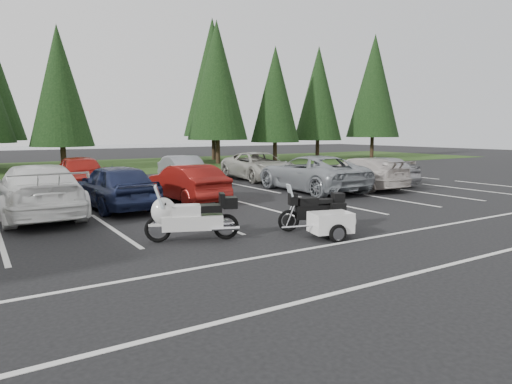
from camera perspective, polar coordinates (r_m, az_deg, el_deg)
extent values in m
plane|color=black|center=(12.94, -6.80, -4.35)|extent=(120.00, 120.00, 0.00)
cube|color=#1D3210|center=(35.96, -23.48, 2.76)|extent=(80.00, 16.00, 0.01)
cube|color=slate|center=(67.16, -24.20, 4.70)|extent=(70.00, 50.00, 0.02)
cube|color=silver|center=(14.74, -10.15, -2.92)|extent=(32.00, 16.00, 0.01)
cylinder|color=#332316|center=(33.52, -22.95, 4.40)|extent=(0.36, 0.36, 2.26)
cone|color=black|center=(33.62, -23.36, 12.10)|extent=(4.14, 4.14, 7.99)
cylinder|color=#332316|center=(37.81, -4.79, 5.61)|extent=(0.36, 0.36, 2.69)
cone|color=black|center=(38.01, -4.88, 13.73)|extent=(4.93, 4.93, 9.52)
cylinder|color=#332316|center=(40.40, 2.38, 5.50)|extent=(0.36, 0.36, 2.33)
cone|color=black|center=(40.49, 2.42, 12.10)|extent=(4.27, 4.27, 8.24)
cylinder|color=#332316|center=(44.36, 7.68, 5.72)|extent=(0.36, 0.36, 2.47)
cone|color=black|center=(44.47, 7.80, 12.10)|extent=(4.53, 4.53, 8.76)
cylinder|color=#332316|center=(47.51, 14.30, 5.90)|extent=(0.36, 0.36, 2.83)
cone|color=black|center=(47.70, 14.53, 12.71)|extent=(5.19, 5.19, 10.03)
cylinder|color=#332316|center=(42.90, -5.32, 6.05)|extent=(0.36, 0.36, 3.00)
cone|color=black|center=(43.16, -5.42, 14.04)|extent=(5.50, 5.50, 10.62)
imported|color=white|center=(15.75, -25.63, 0.16)|extent=(2.35, 5.74, 1.66)
imported|color=#1A2242|center=(16.44, -17.23, 0.72)|extent=(2.21, 4.77, 1.58)
imported|color=maroon|center=(17.60, -8.65, 1.13)|extent=(1.75, 4.37, 1.41)
imported|color=gray|center=(20.50, 6.87, 2.35)|extent=(2.82, 5.84, 1.60)
imported|color=beige|center=(21.86, 12.80, 2.34)|extent=(2.06, 5.02, 1.45)
imported|color=#A6A6AA|center=(23.82, 15.01, 2.72)|extent=(1.84, 4.38, 1.48)
imported|color=#A01B14|center=(21.49, -20.98, 2.16)|extent=(2.20, 4.86, 1.62)
imported|color=gray|center=(23.13, -8.93, 2.69)|extent=(1.77, 4.42, 1.43)
imported|color=#ABA99D|center=(25.04, 0.36, 3.26)|extent=(3.01, 5.68, 1.52)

